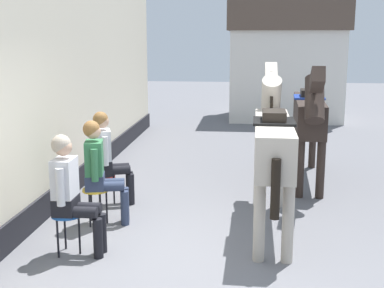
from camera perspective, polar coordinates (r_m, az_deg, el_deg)
ground_plane at (r=8.87m, az=3.83°, el=-4.36°), size 40.00×40.00×0.00m
pub_facade_wall at (r=7.64m, az=-16.04°, el=4.39°), size 0.34×14.00×3.40m
distant_cottage at (r=15.96m, az=10.14°, el=9.19°), size 3.40×2.60×3.50m
seated_visitor_near at (r=6.02m, az=-13.09°, el=-4.76°), size 0.61×0.49×1.39m
seated_visitor_middle at (r=6.92m, az=-10.05°, el=-2.48°), size 0.61×0.48×1.39m
seated_visitor_far at (r=7.71m, az=-9.19°, el=-0.99°), size 0.61×0.49×1.39m
saddled_horse_near at (r=6.70m, az=8.77°, el=0.45°), size 0.51×3.00×2.06m
saddled_horse_far at (r=8.89m, az=12.65°, el=3.07°), size 0.56×3.00×2.06m
satchel_bag at (r=8.85m, az=-9.25°, el=-3.85°), size 0.30×0.26×0.20m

